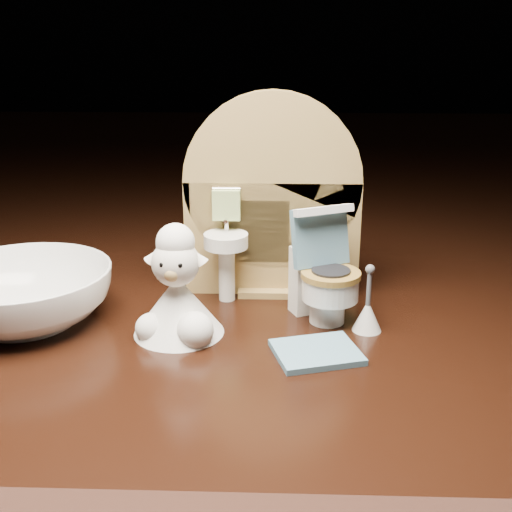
# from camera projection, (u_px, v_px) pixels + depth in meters

# --- Properties ---
(backdrop_panel) EXTENTS (0.13, 0.05, 0.15)m
(backdrop_panel) POSITION_uv_depth(u_px,v_px,m) (271.00, 208.00, 0.47)
(backdrop_panel) COLOR #A08046
(backdrop_panel) RESTS_ON ground
(toy_toilet) EXTENTS (0.05, 0.06, 0.08)m
(toy_toilet) POSITION_uv_depth(u_px,v_px,m) (323.00, 278.00, 0.44)
(toy_toilet) COLOR white
(toy_toilet) RESTS_ON ground
(bath_mat) EXTENTS (0.06, 0.05, 0.00)m
(bath_mat) POSITION_uv_depth(u_px,v_px,m) (316.00, 352.00, 0.39)
(bath_mat) COLOR slate
(bath_mat) RESTS_ON ground
(toilet_brush) EXTENTS (0.02, 0.02, 0.05)m
(toilet_brush) POSITION_uv_depth(u_px,v_px,m) (367.00, 313.00, 0.42)
(toilet_brush) COLOR white
(toilet_brush) RESTS_ON ground
(plush_lamb) EXTENTS (0.06, 0.06, 0.08)m
(plush_lamb) POSITION_uv_depth(u_px,v_px,m) (178.00, 296.00, 0.42)
(plush_lamb) COLOR white
(plush_lamb) RESTS_ON ground
(ceramic_bowl) EXTENTS (0.13, 0.13, 0.04)m
(ceramic_bowl) POSITION_uv_depth(u_px,v_px,m) (23.00, 296.00, 0.44)
(ceramic_bowl) COLOR white
(ceramic_bowl) RESTS_ON ground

